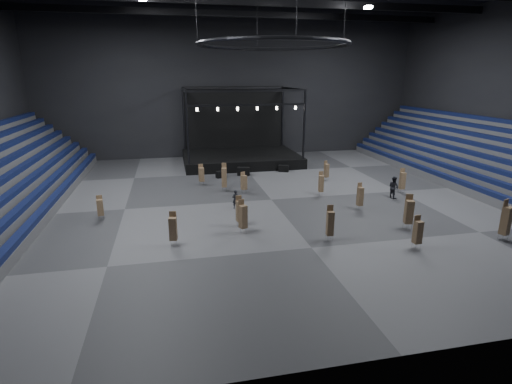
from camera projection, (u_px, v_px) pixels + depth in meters
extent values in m
plane|color=#4A4A4D|center=(271.00, 200.00, 35.48)|extent=(50.00, 50.00, 0.00)
cube|color=black|center=(233.00, 88.00, 52.61)|extent=(50.00, 0.20, 18.00)
cube|color=black|center=(430.00, 128.00, 13.24)|extent=(50.00, 0.20, 18.00)
cube|color=#505153|center=(5.00, 212.00, 31.05)|extent=(7.20, 40.00, 0.75)
cube|color=black|center=(50.00, 203.00, 31.55)|extent=(0.59, 40.00, 0.40)
cube|color=black|center=(36.00, 194.00, 31.16)|extent=(0.59, 40.00, 0.40)
cube|color=black|center=(22.00, 186.00, 30.76)|extent=(0.59, 40.00, 0.40)
cube|color=black|center=(7.00, 177.00, 30.37)|extent=(0.59, 40.00, 0.40)
cube|color=#505153|center=(480.00, 182.00, 39.70)|extent=(7.20, 40.00, 0.75)
cube|color=black|center=(451.00, 179.00, 38.87)|extent=(0.59, 40.00, 0.40)
cube|color=#505153|center=(484.00, 178.00, 39.68)|extent=(6.30, 40.00, 1.50)
cube|color=black|center=(461.00, 171.00, 38.84)|extent=(0.59, 40.00, 0.40)
cube|color=#505153|center=(489.00, 175.00, 39.66)|extent=(5.40, 40.00, 2.25)
cube|color=black|center=(470.00, 163.00, 38.81)|extent=(0.59, 40.00, 0.40)
cube|color=#505153|center=(493.00, 171.00, 39.65)|extent=(4.50, 40.00, 3.00)
cube|color=black|center=(479.00, 155.00, 38.78)|extent=(0.59, 40.00, 0.40)
cube|color=#505153|center=(498.00, 167.00, 39.63)|extent=(3.60, 40.00, 3.75)
cube|color=black|center=(488.00, 147.00, 38.75)|extent=(0.59, 40.00, 0.40)
cube|color=#505153|center=(502.00, 163.00, 39.62)|extent=(2.70, 40.00, 4.50)
cube|color=black|center=(497.00, 139.00, 38.71)|extent=(0.59, 40.00, 0.40)
cube|color=#505153|center=(507.00, 159.00, 39.60)|extent=(1.80, 40.00, 5.25)
cube|color=black|center=(507.00, 131.00, 38.68)|extent=(0.59, 40.00, 0.40)
cube|color=#505153|center=(511.00, 155.00, 39.59)|extent=(0.90, 40.00, 6.00)
cube|color=black|center=(241.00, 158.00, 49.84)|extent=(14.00, 10.00, 1.20)
cube|color=black|center=(234.00, 117.00, 53.03)|extent=(13.30, 0.30, 8.00)
cylinder|color=black|center=(187.00, 129.00, 42.92)|extent=(0.24, 0.24, 7.80)
cylinder|color=black|center=(184.00, 119.00, 51.54)|extent=(0.24, 0.24, 7.80)
cylinder|color=black|center=(304.00, 125.00, 45.58)|extent=(0.24, 0.24, 7.80)
cylinder|color=black|center=(282.00, 117.00, 54.21)|extent=(0.24, 0.24, 7.80)
cube|color=black|center=(247.00, 91.00, 43.14)|extent=(13.40, 0.25, 0.25)
cube|color=black|center=(234.00, 88.00, 51.77)|extent=(13.40, 0.25, 0.25)
cube|color=black|center=(247.00, 105.00, 43.57)|extent=(13.40, 0.20, 0.20)
cylinder|color=white|center=(197.00, 109.00, 42.57)|extent=(0.24, 0.24, 0.35)
cylinder|color=white|center=(218.00, 109.00, 43.02)|extent=(0.24, 0.24, 0.35)
cylinder|color=white|center=(238.00, 109.00, 43.46)|extent=(0.24, 0.24, 0.35)
cylinder|color=white|center=(257.00, 108.00, 43.90)|extent=(0.24, 0.24, 0.35)
cylinder|color=white|center=(277.00, 108.00, 44.35)|extent=(0.24, 0.24, 0.35)
cylinder|color=white|center=(296.00, 108.00, 44.79)|extent=(0.24, 0.24, 0.35)
torus|color=black|center=(273.00, 44.00, 31.79)|extent=(12.30, 12.30, 0.30)
cylinder|color=black|center=(345.00, 13.00, 32.29)|extent=(0.04, 0.04, 5.00)
cylinder|color=black|center=(257.00, 20.00, 36.71)|extent=(0.04, 0.04, 5.00)
cylinder|color=black|center=(196.00, 8.00, 29.87)|extent=(0.04, 0.04, 5.00)
cube|color=black|center=(255.00, 2.00, 37.16)|extent=(49.00, 0.35, 0.70)
cube|color=black|center=(240.00, 14.00, 44.66)|extent=(49.00, 0.35, 0.70)
cube|color=white|center=(368.00, 7.00, 36.54)|extent=(0.60, 0.60, 0.25)
cube|color=black|center=(221.00, 174.00, 42.96)|extent=(1.19, 0.88, 0.72)
cube|color=black|center=(244.00, 171.00, 43.91)|extent=(1.48, 0.99, 0.90)
cube|color=black|center=(284.00, 168.00, 45.55)|extent=(1.26, 0.97, 0.76)
cylinder|color=silver|center=(200.00, 184.00, 39.85)|extent=(0.03, 0.03, 0.40)
cylinder|color=silver|center=(200.00, 183.00, 40.21)|extent=(0.03, 0.03, 0.40)
cylinder|color=silver|center=(204.00, 184.00, 39.93)|extent=(0.03, 0.03, 0.40)
cylinder|color=silver|center=(204.00, 183.00, 40.29)|extent=(0.03, 0.03, 0.40)
cube|color=#947351|center=(201.00, 174.00, 39.81)|extent=(0.55, 0.55, 1.40)
cube|color=#947351|center=(201.00, 168.00, 39.81)|extent=(0.47, 0.12, 0.77)
cylinder|color=silver|center=(328.00, 239.00, 26.59)|extent=(0.03, 0.03, 0.37)
cylinder|color=silver|center=(326.00, 237.00, 26.91)|extent=(0.03, 0.03, 0.37)
cylinder|color=silver|center=(333.00, 238.00, 26.66)|extent=(0.03, 0.03, 0.37)
cylinder|color=silver|center=(331.00, 236.00, 26.98)|extent=(0.03, 0.03, 0.37)
cube|color=#947351|center=(330.00, 223.00, 26.50)|extent=(0.48, 0.48, 1.66)
cube|color=#947351|center=(330.00, 211.00, 26.45)|extent=(0.42, 0.10, 0.92)
cylinder|color=silver|center=(503.00, 238.00, 26.57)|extent=(0.03, 0.03, 0.42)
cylinder|color=silver|center=(498.00, 236.00, 26.95)|extent=(0.03, 0.03, 0.42)
cylinder|color=silver|center=(508.00, 238.00, 26.65)|extent=(0.03, 0.03, 0.42)
cylinder|color=silver|center=(503.00, 236.00, 27.03)|extent=(0.03, 0.03, 0.42)
cube|color=#947351|center=(506.00, 221.00, 26.47)|extent=(0.64, 0.64, 1.91)
cube|color=#947351|center=(505.00, 207.00, 26.38)|extent=(0.48, 0.21, 1.05)
cylinder|color=silver|center=(238.00, 224.00, 29.12)|extent=(0.03, 0.03, 0.38)
cylinder|color=silver|center=(237.00, 223.00, 29.46)|extent=(0.03, 0.03, 0.38)
cylinder|color=silver|center=(242.00, 224.00, 29.20)|extent=(0.03, 0.03, 0.38)
cylinder|color=silver|center=(242.00, 222.00, 29.53)|extent=(0.03, 0.03, 0.38)
cube|color=#947351|center=(239.00, 211.00, 29.06)|extent=(0.51, 0.51, 1.53)
cube|color=#947351|center=(239.00, 201.00, 29.03)|extent=(0.44, 0.11, 0.84)
cylinder|color=silver|center=(242.00, 192.00, 37.11)|extent=(0.03, 0.03, 0.39)
cylinder|color=silver|center=(242.00, 191.00, 37.45)|extent=(0.03, 0.03, 0.39)
cylinder|color=silver|center=(246.00, 192.00, 37.18)|extent=(0.03, 0.03, 0.39)
cylinder|color=silver|center=(246.00, 191.00, 37.52)|extent=(0.03, 0.03, 0.39)
cube|color=#947351|center=(244.00, 182.00, 37.07)|extent=(0.59, 0.59, 1.33)
cube|color=#947351|center=(243.00, 176.00, 37.05)|extent=(0.44, 0.21, 0.73)
cylinder|color=silver|center=(358.00, 208.00, 32.67)|extent=(0.03, 0.03, 0.35)
cylinder|color=silver|center=(356.00, 207.00, 32.99)|extent=(0.03, 0.03, 0.35)
cylinder|color=silver|center=(362.00, 208.00, 32.74)|extent=(0.03, 0.03, 0.35)
cylinder|color=silver|center=(360.00, 207.00, 33.06)|extent=(0.03, 0.03, 0.35)
cube|color=#947351|center=(360.00, 196.00, 32.60)|extent=(0.46, 0.46, 1.53)
cube|color=#947351|center=(360.00, 187.00, 32.56)|extent=(0.41, 0.09, 0.84)
cylinder|color=silver|center=(171.00, 244.00, 25.76)|extent=(0.03, 0.03, 0.39)
cylinder|color=silver|center=(171.00, 241.00, 26.11)|extent=(0.03, 0.03, 0.39)
cylinder|color=silver|center=(177.00, 243.00, 25.83)|extent=(0.03, 0.03, 0.39)
cylinder|color=silver|center=(177.00, 241.00, 26.18)|extent=(0.03, 0.03, 0.39)
cube|color=#947351|center=(173.00, 229.00, 25.70)|extent=(0.55, 0.55, 1.52)
cube|color=#947351|center=(173.00, 217.00, 25.69)|extent=(0.46, 0.14, 0.84)
cylinder|color=silver|center=(223.00, 189.00, 37.90)|extent=(0.03, 0.03, 0.39)
cylinder|color=silver|center=(222.00, 188.00, 38.25)|extent=(0.03, 0.03, 0.39)
cylinder|color=silver|center=(227.00, 189.00, 37.98)|extent=(0.03, 0.03, 0.39)
cylinder|color=silver|center=(226.00, 188.00, 38.33)|extent=(0.03, 0.03, 0.39)
cube|color=#947351|center=(224.00, 177.00, 37.80)|extent=(0.55, 0.55, 1.85)
cube|color=#947351|center=(224.00, 168.00, 37.74)|extent=(0.45, 0.14, 1.02)
cylinder|color=silver|center=(406.00, 227.00, 28.47)|extent=(0.03, 0.03, 0.44)
cylinder|color=silver|center=(403.00, 225.00, 28.87)|extent=(0.03, 0.03, 0.44)
cylinder|color=silver|center=(412.00, 227.00, 28.56)|extent=(0.03, 0.03, 0.44)
cylinder|color=silver|center=(408.00, 225.00, 28.95)|extent=(0.03, 0.03, 0.44)
cube|color=#947351|center=(409.00, 212.00, 28.41)|extent=(0.65, 0.65, 1.71)
cube|color=#947351|center=(409.00, 200.00, 28.39)|extent=(0.51, 0.19, 0.94)
cylinder|color=silver|center=(401.00, 191.00, 37.29)|extent=(0.03, 0.03, 0.38)
cylinder|color=silver|center=(399.00, 190.00, 37.63)|extent=(0.03, 0.03, 0.38)
cylinder|color=silver|center=(404.00, 191.00, 37.36)|extent=(0.03, 0.03, 0.38)
cylinder|color=silver|center=(402.00, 190.00, 37.70)|extent=(0.03, 0.03, 0.38)
cube|color=#947351|center=(402.00, 181.00, 37.22)|extent=(0.53, 0.53, 1.58)
cube|color=#947351|center=(402.00, 173.00, 37.19)|extent=(0.44, 0.12, 0.87)
cylinder|color=silver|center=(325.00, 179.00, 41.71)|extent=(0.03, 0.03, 0.34)
cylinder|color=silver|center=(324.00, 178.00, 42.01)|extent=(0.03, 0.03, 0.34)
cylinder|color=silver|center=(328.00, 179.00, 41.78)|extent=(0.03, 0.03, 0.34)
cylinder|color=silver|center=(327.00, 178.00, 42.08)|extent=(0.03, 0.03, 0.34)
cube|color=#947351|center=(326.00, 171.00, 41.65)|extent=(0.52, 0.52, 1.41)
cube|color=#947351|center=(326.00, 164.00, 41.60)|extent=(0.39, 0.18, 0.78)
cylinder|color=silver|center=(241.00, 231.00, 27.77)|extent=(0.03, 0.03, 0.39)
cylinder|color=silver|center=(240.00, 230.00, 28.12)|extent=(0.03, 0.03, 0.39)
cylinder|color=silver|center=(246.00, 231.00, 27.85)|extent=(0.03, 0.03, 0.39)
cylinder|color=silver|center=(245.00, 229.00, 28.20)|extent=(0.03, 0.03, 0.39)
cube|color=#947351|center=(243.00, 217.00, 27.70)|extent=(0.62, 0.62, 1.64)
cube|color=#947351|center=(241.00, 206.00, 27.63)|extent=(0.43, 0.24, 0.90)
cylinder|color=silver|center=(320.00, 194.00, 36.54)|extent=(0.03, 0.03, 0.35)
cylinder|color=silver|center=(318.00, 193.00, 36.85)|extent=(0.03, 0.03, 0.35)
cylinder|color=silver|center=(323.00, 194.00, 36.61)|extent=(0.03, 0.03, 0.35)
cylinder|color=silver|center=(322.00, 193.00, 36.91)|extent=(0.03, 0.03, 0.35)
cube|color=#947351|center=(321.00, 184.00, 36.46)|extent=(0.45, 0.45, 1.52)
cube|color=#947351|center=(321.00, 176.00, 36.43)|extent=(0.40, 0.09, 0.84)
cylinder|color=silver|center=(415.00, 247.00, 25.29)|extent=(0.03, 0.03, 0.38)
cylinder|color=silver|center=(412.00, 245.00, 25.62)|extent=(0.03, 0.03, 0.38)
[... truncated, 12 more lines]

